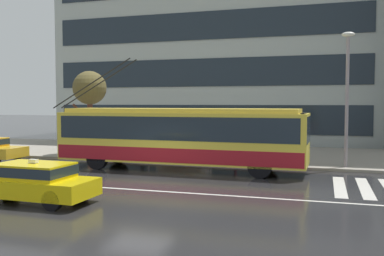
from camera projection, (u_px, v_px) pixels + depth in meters
The scene contains 13 objects.
ground_plane at pixel (138, 183), 17.22m from camera, with size 160.00×160.00×0.00m, color #272628.
sidewalk_slab at pixel (206, 153), 27.09m from camera, with size 80.00×10.00×0.14m, color gray.
crosswalk_stripe_edge_near at pixel (340, 186), 16.56m from camera, with size 0.44×4.40×0.01m, color beige.
crosswalk_stripe_inner_a at pixel (365, 188), 16.30m from camera, with size 0.44×4.40×0.01m, color beige.
lane_centre_line at pixel (125, 189), 16.07m from camera, with size 72.00×0.14×0.01m, color silver.
trolleybus at pixel (180, 136), 20.56m from camera, with size 12.79×2.78×5.37m.
taxi_oncoming_near at pixel (31, 180), 13.94m from camera, with size 4.37×1.84×1.39m.
bus_shelter at pixel (181, 124), 24.35m from camera, with size 3.57×1.51×2.53m.
pedestrian_at_shelter at pixel (236, 130), 22.41m from camera, with size 1.63×1.63×2.03m.
pedestrian_approaching_curb at pixel (144, 129), 24.55m from camera, with size 1.34×1.34×1.95m.
street_lamp at pixel (347, 87), 20.43m from camera, with size 0.60×0.32×6.39m.
street_tree_bare at pixel (90, 90), 25.88m from camera, with size 2.01×2.01×4.96m.
office_tower_corner_left at pixel (225, 39), 40.51m from camera, with size 26.51×15.81×18.35m.
Camera 1 is at (7.08, -15.67, 3.20)m, focal length 40.51 mm.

